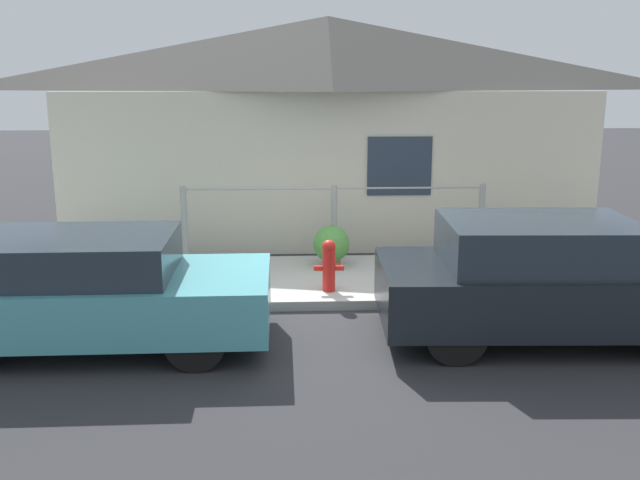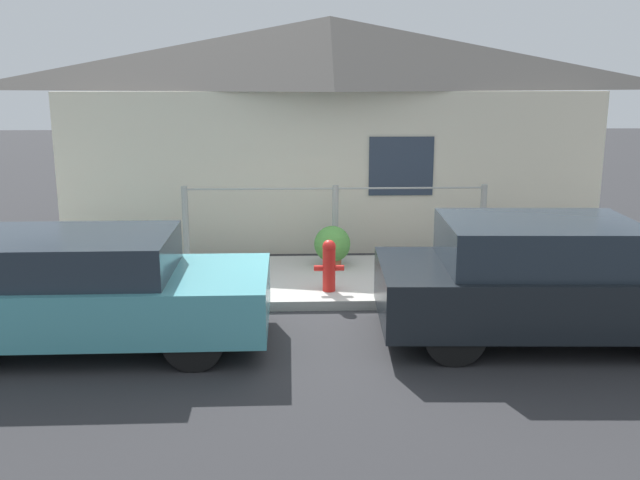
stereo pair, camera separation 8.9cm
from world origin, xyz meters
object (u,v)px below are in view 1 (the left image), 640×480
object	(u,v)px
car_left	(86,290)
fire_hydrant	(329,264)
potted_plant_near_hydrant	(331,245)
car_right	(546,280)

from	to	relation	value
car_left	fire_hydrant	size ratio (longest dim) A/B	5.67
car_left	fire_hydrant	distance (m)	3.27
potted_plant_near_hydrant	fire_hydrant	bearing A→B (deg)	-95.13
fire_hydrant	potted_plant_near_hydrant	xyz separation A→B (m)	(0.11, 1.26, -0.04)
fire_hydrant	car_right	bearing A→B (deg)	-32.52
car_left	car_right	size ratio (longest dim) A/B	1.02
fire_hydrant	car_left	bearing A→B (deg)	-151.28
car_left	potted_plant_near_hydrant	size ratio (longest dim) A/B	6.39
fire_hydrant	potted_plant_near_hydrant	size ratio (longest dim) A/B	1.13
car_left	potted_plant_near_hydrant	distance (m)	4.11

